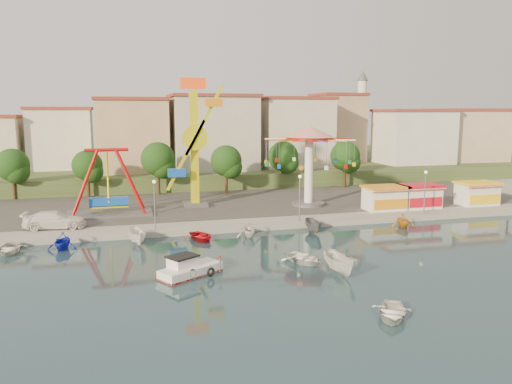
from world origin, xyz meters
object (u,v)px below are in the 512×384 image
object	(u,v)px
pirate_ship_ride	(108,183)
skiff	(340,263)
rowboat_a	(304,258)
kamikaze_tower	(196,146)
wave_swinger	(309,148)
van	(55,220)
cabin_motorboat	(189,270)

from	to	relation	value
pirate_ship_ride	skiff	distance (m)	31.94
rowboat_a	skiff	bearing A→B (deg)	-85.83
pirate_ship_ride	kamikaze_tower	size ratio (longest dim) A/B	0.61
wave_swinger	van	distance (m)	31.95
wave_swinger	van	bearing A→B (deg)	-169.82
kamikaze_tower	van	bearing A→B (deg)	-152.78
kamikaze_tower	wave_swinger	bearing A→B (deg)	-11.58
wave_swinger	skiff	size ratio (longest dim) A/B	2.68
pirate_ship_ride	cabin_motorboat	distance (m)	24.54
pirate_ship_ride	kamikaze_tower	world-z (taller)	kamikaze_tower
kamikaze_tower	cabin_motorboat	distance (m)	27.43
cabin_motorboat	skiff	world-z (taller)	skiff
wave_swinger	skiff	world-z (taller)	wave_swinger
pirate_ship_ride	skiff	size ratio (longest dim) A/B	2.31
pirate_ship_ride	cabin_motorboat	world-z (taller)	pirate_ship_ride
skiff	pirate_ship_ride	bearing A→B (deg)	121.38
wave_swinger	van	size ratio (longest dim) A/B	1.83
cabin_motorboat	rowboat_a	distance (m)	9.98
kamikaze_tower	van	xyz separation A→B (m)	(-16.44, -8.46, -7.03)
van	cabin_motorboat	bearing A→B (deg)	-141.19
rowboat_a	skiff	xyz separation A→B (m)	(1.79, -3.46, 0.43)
wave_swinger	cabin_motorboat	distance (m)	30.62
pirate_ship_ride	kamikaze_tower	xyz separation A→B (m)	(11.01, 2.49, 4.15)
cabin_motorboat	skiff	xyz separation A→B (m)	(11.74, -2.63, 0.36)
wave_swinger	pirate_ship_ride	bearing A→B (deg)	179.00
kamikaze_tower	skiff	world-z (taller)	kamikaze_tower
kamikaze_tower	van	world-z (taller)	kamikaze_tower
kamikaze_tower	skiff	xyz separation A→B (m)	(7.24, -28.46, -7.71)
wave_swinger	cabin_motorboat	world-z (taller)	wave_swinger
pirate_ship_ride	wave_swinger	xyz separation A→B (m)	(25.32, -0.44, 3.80)
kamikaze_tower	wave_swinger	distance (m)	14.61
pirate_ship_ride	rowboat_a	xyz separation A→B (m)	(16.46, -22.51, -3.98)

